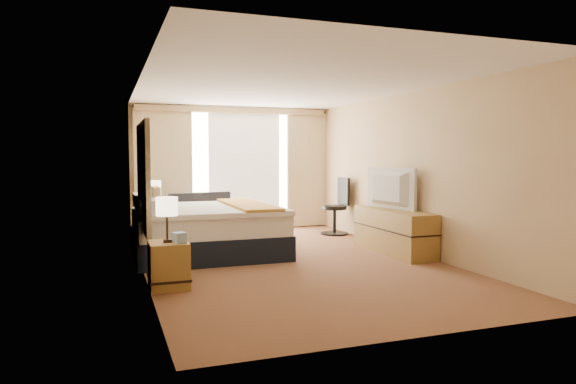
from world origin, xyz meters
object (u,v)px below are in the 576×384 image
object	(u,v)px
loveseat	(206,222)
nightstand_right	(151,235)
lamp_left	(167,207)
media_dresser	(393,231)
lamp_right	(152,189)
floor_lamp	(144,168)
nightstand_left	(169,265)
desk_chair	(337,209)
television	(385,188)
bed	(206,230)

from	to	relation	value
loveseat	nightstand_right	bearing A→B (deg)	-146.41
lamp_left	media_dresser	bearing A→B (deg)	16.27
nightstand_right	lamp_right	size ratio (longest dim) A/B	0.89
nightstand_right	floor_lamp	world-z (taller)	floor_lamp
nightstand_left	desk_chair	bearing A→B (deg)	40.57
floor_lamp	lamp_right	bearing A→B (deg)	-86.90
media_dresser	television	size ratio (longest dim) A/B	1.53
nightstand_right	bed	bearing A→B (deg)	-36.60
nightstand_left	desk_chair	distance (m)	4.85
nightstand_right	nightstand_left	bearing A→B (deg)	-90.00
nightstand_left	media_dresser	bearing A→B (deg)	15.84
lamp_left	nightstand_left	bearing A→B (deg)	67.36
loveseat	media_dresser	bearing A→B (deg)	-58.83
desk_chair	television	xyz separation A→B (m)	(-0.03, -1.91, 0.53)
lamp_left	loveseat	bearing A→B (deg)	72.95
desk_chair	nightstand_right	bearing A→B (deg)	-171.16
floor_lamp	television	xyz separation A→B (m)	(3.68, -2.11, -0.32)
lamp_right	television	distance (m)	3.82
floor_lamp	lamp_left	xyz separation A→B (m)	(0.02, -3.38, -0.40)
floor_lamp	nightstand_left	bearing A→B (deg)	-89.49
bed	floor_lamp	xyz separation A→B (m)	(-0.84, 1.45, 0.96)
loveseat	lamp_right	xyz separation A→B (m)	(-1.11, -1.27, 0.75)
bed	television	bearing A→B (deg)	-13.05
floor_lamp	lamp_left	distance (m)	3.41
floor_lamp	television	distance (m)	4.25
loveseat	lamp_right	bearing A→B (deg)	-144.08
desk_chair	television	distance (m)	1.98
media_dresser	bed	bearing A→B (deg)	163.62
nightstand_left	nightstand_right	world-z (taller)	same
bed	lamp_left	xyz separation A→B (m)	(-0.82, -1.93, 0.56)
desk_chair	bed	bearing A→B (deg)	-157.65
nightstand_left	lamp_right	distance (m)	2.54
nightstand_left	nightstand_right	size ratio (longest dim) A/B	1.00
lamp_right	loveseat	bearing A→B (deg)	48.94
desk_chair	nightstand_left	bearing A→B (deg)	-140.62
television	floor_lamp	bearing A→B (deg)	51.42
floor_lamp	television	bearing A→B (deg)	-29.82
lamp_left	lamp_right	size ratio (longest dim) A/B	0.87
television	bed	bearing A→B (deg)	68.18
bed	media_dresser	bearing A→B (deg)	-16.38
nightstand_right	desk_chair	size ratio (longest dim) A/B	0.48
bed	lamp_left	size ratio (longest dim) A/B	4.20
nightstand_left	loveseat	distance (m)	3.86
bed	television	size ratio (longest dim) A/B	1.92
nightstand_left	nightstand_right	xyz separation A→B (m)	(0.00, 2.50, 0.00)
floor_lamp	desk_chair	size ratio (longest dim) A/B	1.70
media_dresser	floor_lamp	size ratio (longest dim) A/B	0.93
nightstand_left	nightstand_right	bearing A→B (deg)	90.00
desk_chair	lamp_right	xyz separation A→B (m)	(-3.66, -0.73, 0.52)
loveseat	lamp_right	distance (m)	1.85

